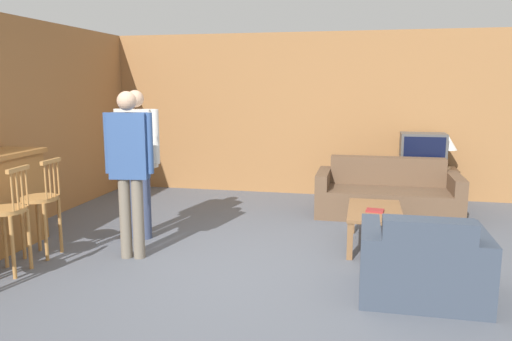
{
  "coord_description": "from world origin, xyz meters",
  "views": [
    {
      "loc": [
        1.06,
        -4.43,
        1.77
      ],
      "look_at": [
        -0.08,
        0.83,
        0.85
      ],
      "focal_mm": 35.0,
      "sensor_mm": 36.0,
      "label": 1
    }
  ],
  "objects": [
    {
      "name": "ground_plane",
      "position": [
        0.0,
        0.0,
        0.0
      ],
      "size": [
        24.0,
        24.0,
        0.0
      ],
      "primitive_type": "plane",
      "color": "#565B66"
    },
    {
      "name": "wall_back",
      "position": [
        0.0,
        3.66,
        1.3
      ],
      "size": [
        9.4,
        0.08,
        2.6
      ],
      "color": "#9E6B3D",
      "rests_on": "ground_plane"
    },
    {
      "name": "wall_left",
      "position": [
        -3.11,
        1.33,
        1.3
      ],
      "size": [
        0.08,
        8.66,
        2.6
      ],
      "color": "#9E6B3D",
      "rests_on": "ground_plane"
    },
    {
      "name": "bar_chair_mid",
      "position": [
        -2.18,
        -0.49,
        0.54
      ],
      "size": [
        0.39,
        0.39,
        1.03
      ],
      "color": "#B77F42",
      "rests_on": "ground_plane"
    },
    {
      "name": "bar_chair_far",
      "position": [
        -2.18,
        0.01,
        0.54
      ],
      "size": [
        0.38,
        0.38,
        1.03
      ],
      "color": "#B77F42",
      "rests_on": "ground_plane"
    },
    {
      "name": "couch_far",
      "position": [
        1.4,
        2.51,
        0.27
      ],
      "size": [
        1.9,
        0.88,
        0.77
      ],
      "color": "brown",
      "rests_on": "ground_plane"
    },
    {
      "name": "armchair_near",
      "position": [
        1.58,
        -0.23,
        0.28
      ],
      "size": [
        1.02,
        0.84,
        0.75
      ],
      "color": "#384251",
      "rests_on": "ground_plane"
    },
    {
      "name": "coffee_table",
      "position": [
        1.21,
        1.06,
        0.36
      ],
      "size": [
        0.58,
        1.04,
        0.42
      ],
      "color": "brown",
      "rests_on": "ground_plane"
    },
    {
      "name": "tv_unit",
      "position": [
        1.92,
        3.26,
        0.28
      ],
      "size": [
        1.0,
        0.5,
        0.56
      ],
      "color": "#513823",
      "rests_on": "ground_plane"
    },
    {
      "name": "tv",
      "position": [
        1.92,
        3.25,
        0.82
      ],
      "size": [
        0.65,
        0.42,
        0.52
      ],
      "color": "#4C4C4C",
      "rests_on": "tv_unit"
    },
    {
      "name": "book_on_table",
      "position": [
        1.21,
        0.97,
        0.43
      ],
      "size": [
        0.2,
        0.18,
        0.02
      ],
      "color": "maroon",
      "rests_on": "coffee_table"
    },
    {
      "name": "table_lamp",
      "position": [
        2.26,
        3.26,
        0.94
      ],
      "size": [
        0.28,
        0.28,
        0.51
      ],
      "color": "brown",
      "rests_on": "tv_unit"
    },
    {
      "name": "person_by_window",
      "position": [
        -1.47,
        0.82,
        0.97
      ],
      "size": [
        0.56,
        0.22,
        1.72
      ],
      "color": "#384260",
      "rests_on": "ground_plane"
    },
    {
      "name": "person_by_counter",
      "position": [
        -1.24,
        0.16,
        0.99
      ],
      "size": [
        0.49,
        0.21,
        1.72
      ],
      "color": "#756B5B",
      "rests_on": "ground_plane"
    }
  ]
}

